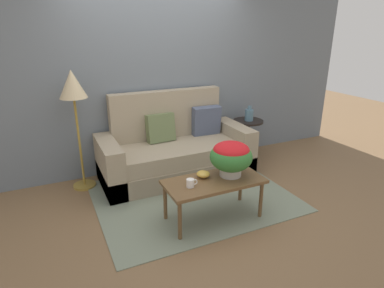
% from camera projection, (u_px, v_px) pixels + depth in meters
% --- Properties ---
extents(ground_plane, '(14.00, 14.00, 0.00)m').
position_uv_depth(ground_plane, '(193.00, 196.00, 4.02)').
color(ground_plane, brown).
extents(wall_back, '(6.40, 0.12, 2.77)m').
position_uv_depth(wall_back, '(157.00, 71.00, 4.54)').
color(wall_back, slate).
rests_on(wall_back, ground).
extents(area_rug, '(2.29, 1.84, 0.01)m').
position_uv_depth(area_rug, '(193.00, 196.00, 4.01)').
color(area_rug, gray).
rests_on(area_rug, ground).
extents(couch, '(2.05, 0.89, 1.14)m').
position_uv_depth(couch, '(175.00, 152.00, 4.51)').
color(couch, gray).
rests_on(couch, ground).
extents(coffee_table, '(1.05, 0.50, 0.46)m').
position_uv_depth(coffee_table, '(214.00, 184.00, 3.42)').
color(coffee_table, brown).
rests_on(coffee_table, ground).
extents(side_table, '(0.46, 0.46, 0.61)m').
position_uv_depth(side_table, '(248.00, 132.00, 5.08)').
color(side_table, black).
rests_on(side_table, ground).
extents(floor_lamp, '(0.32, 0.32, 1.50)m').
position_uv_depth(floor_lamp, '(73.00, 93.00, 3.85)').
color(floor_lamp, olive).
rests_on(floor_lamp, ground).
extents(potted_plant, '(0.45, 0.45, 0.38)m').
position_uv_depth(potted_plant, '(231.00, 156.00, 3.44)').
color(potted_plant, '#B7B2A8').
rests_on(potted_plant, coffee_table).
extents(coffee_mug, '(0.12, 0.08, 0.09)m').
position_uv_depth(coffee_mug, '(191.00, 183.00, 3.25)').
color(coffee_mug, white).
rests_on(coffee_mug, coffee_table).
extents(snack_bowl, '(0.14, 0.14, 0.07)m').
position_uv_depth(snack_bowl, '(203.00, 174.00, 3.46)').
color(snack_bowl, gold).
rests_on(snack_bowl, coffee_table).
extents(table_vase, '(0.13, 0.13, 0.23)m').
position_uv_depth(table_vase, '(249.00, 115.00, 4.97)').
color(table_vase, slate).
rests_on(table_vase, side_table).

